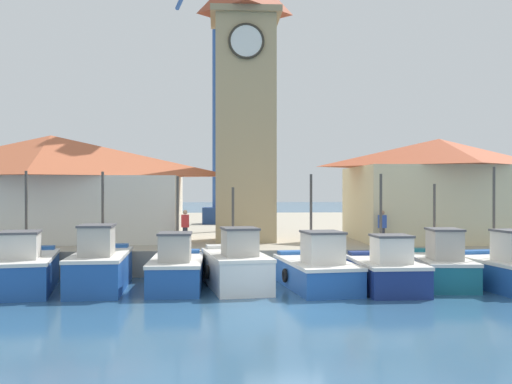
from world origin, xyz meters
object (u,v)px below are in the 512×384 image
fishing_boat_mid_right (385,271)px  dock_worker_near_tower (185,227)px  port_crane_near (246,106)px  port_crane_far (215,106)px  fishing_boat_left_outer (100,267)px  fishing_boat_left_inner (176,269)px  warehouse_left (51,187)px  clock_tower (245,94)px  dock_worker_along_quay (382,228)px  fishing_boat_right_outer (503,268)px  fishing_boat_far_left (24,269)px  fishing_boat_center (316,269)px  fishing_boat_mid_left (236,266)px  warehouse_right (439,188)px  fishing_boat_right_inner (439,266)px

fishing_boat_mid_right → dock_worker_near_tower: size_ratio=2.63×
port_crane_near → port_crane_far: port_crane_far is taller
fishing_boat_left_outer → port_crane_far: (3.98, 22.35, 8.96)m
fishing_boat_left_inner → warehouse_left: warehouse_left is taller
clock_tower → fishing_boat_left_inner: bearing=-110.5°
dock_worker_near_tower → dock_worker_along_quay: (8.62, -0.99, 0.00)m
warehouse_left → port_crane_near: 13.32m
fishing_boat_right_outer → port_crane_far: (-10.68, 23.06, 9.06)m
fishing_boat_far_left → dock_worker_near_tower: bearing=41.5°
fishing_boat_right_outer → dock_worker_along_quay: 5.68m
warehouse_left → dock_worker_near_tower: 7.74m
fishing_boat_left_outer → fishing_boat_mid_right: 10.29m
fishing_boat_mid_right → fishing_boat_center: bearing=167.4°
port_crane_near → fishing_boat_right_outer: bearing=-61.6°
fishing_boat_left_inner → fishing_boat_left_outer: bearing=178.9°
fishing_boat_mid_left → clock_tower: (0.66, 7.47, 7.51)m
dock_worker_near_tower → warehouse_right: bearing=12.1°
fishing_boat_far_left → clock_tower: size_ratio=0.35×
fishing_boat_mid_right → warehouse_right: (5.06, 8.26, 2.98)m
fishing_boat_center → fishing_boat_right_inner: 4.77m
fishing_boat_mid_right → port_crane_near: 18.61m
fishing_boat_left_inner → dock_worker_near_tower: fishing_boat_left_inner is taller
fishing_boat_left_outer → port_crane_near: bearing=68.8°
fishing_boat_left_inner → warehouse_left: 10.97m
fishing_boat_center → fishing_boat_right_outer: 6.83m
fishing_boat_far_left → fishing_boat_mid_left: 7.60m
warehouse_right → dock_worker_along_quay: 5.63m
fishing_boat_left_inner → fishing_boat_mid_right: (7.51, -0.75, -0.02)m
fishing_boat_left_outer → fishing_boat_right_outer: fishing_boat_right_outer is taller
fishing_boat_right_inner → port_crane_near: size_ratio=0.23×
fishing_boat_left_inner → dock_worker_near_tower: bearing=89.4°
warehouse_right → port_crane_near: bearing=139.8°
fishing_boat_left_inner → fishing_boat_right_outer: bearing=-3.2°
fishing_boat_center → warehouse_right: size_ratio=0.58×
port_crane_near → port_crane_far: size_ratio=0.89×
warehouse_left → warehouse_right: warehouse_left is taller
port_crane_far → fishing_boat_right_inner: bearing=-68.8°
fishing_boat_center → port_crane_far: size_ratio=0.23×
fishing_boat_mid_left → warehouse_left: (-8.88, 8.08, 2.95)m
port_crane_far → fishing_boat_mid_left: bearing=-87.6°
port_crane_far → dock_worker_along_quay: 21.49m
fishing_boat_center → port_crane_near: (-1.89, 15.64, 8.12)m
fishing_boat_mid_left → dock_worker_along_quay: size_ratio=2.95×
dock_worker_along_quay → warehouse_right: bearing=43.2°
warehouse_left → dock_worker_along_quay: warehouse_left is taller
port_crane_near → port_crane_far: (-1.99, 6.98, 0.97)m
warehouse_right → fishing_boat_mid_right: bearing=-121.5°
fishing_boat_right_outer → dock_worker_near_tower: (-11.86, 5.49, 1.20)m
fishing_boat_left_inner → fishing_boat_right_outer: fishing_boat_right_outer is taller
fishing_boat_right_inner → dock_worker_near_tower: fishing_boat_right_inner is taller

